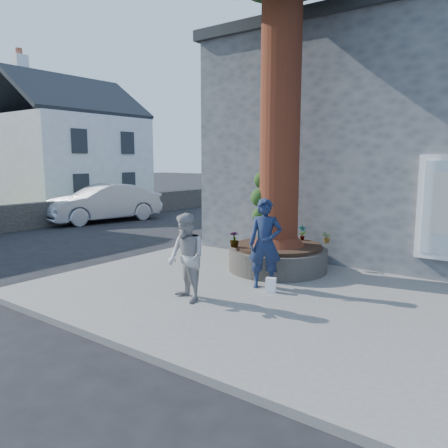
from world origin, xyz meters
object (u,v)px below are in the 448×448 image
Objects in this scene: planter at (278,257)px; man at (265,243)px; car_silver at (103,203)px; woman at (186,258)px.

man reaches higher than planter.
car_silver is at bearing 162.75° from planter.
car_silver reaches higher than planter.
car_silver is (-11.10, 4.70, -0.21)m from man.
woman is 0.33× the size of car_silver.
woman is at bearing -143.42° from man.
woman is (-0.20, -3.00, 0.52)m from planter.
woman is (-0.71, -1.59, -0.10)m from man.
woman reaches higher than planter.
woman reaches higher than car_silver.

